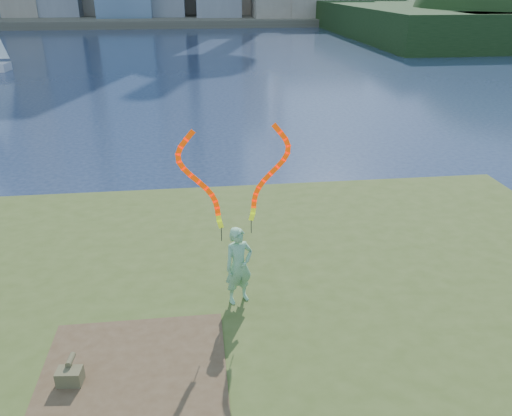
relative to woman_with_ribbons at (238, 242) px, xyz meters
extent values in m
plane|color=#1A2742|center=(0.19, 1.21, -2.20)|extent=(320.00, 320.00, 0.00)
cube|color=#3C4C1B|center=(0.19, -1.29, -2.05)|extent=(20.00, 18.00, 0.30)
cube|color=#3C4C1B|center=(0.19, -0.99, -1.80)|extent=(17.00, 15.00, 0.30)
cube|color=#3C4C1B|center=(0.19, -0.79, -1.55)|extent=(14.00, 12.00, 0.30)
cube|color=#47331E|center=(-2.01, -1.99, -1.39)|extent=(3.20, 3.00, 0.02)
cube|color=#4C4738|center=(0.19, 96.21, -1.60)|extent=(320.00, 40.00, 1.20)
imported|color=#1D7D28|center=(0.01, -0.03, -0.55)|extent=(0.73, 0.62, 1.70)
cylinder|color=black|center=(-0.33, -0.05, 0.22)|extent=(0.02, 0.02, 0.30)
cylinder|color=black|center=(0.30, 0.22, 0.22)|extent=(0.02, 0.02, 0.30)
cube|color=brown|center=(-3.04, -2.10, -1.25)|extent=(0.44, 0.32, 0.30)
cylinder|color=brown|center=(-3.04, -1.91, -1.05)|extent=(0.13, 0.29, 0.10)
camera|label=1|loc=(-0.72, -8.87, 4.81)|focal=35.00mm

